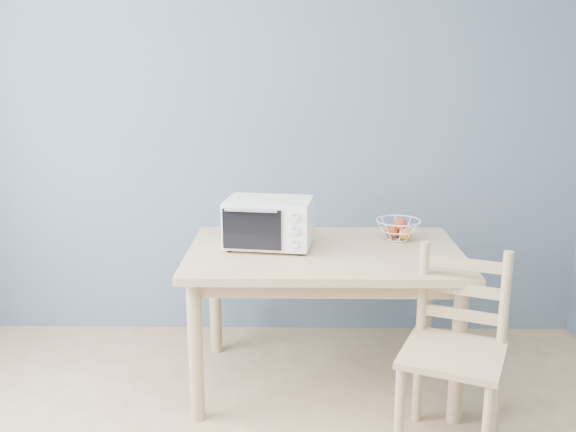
{
  "coord_description": "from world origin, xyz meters",
  "views": [
    {
      "loc": [
        0.26,
        -1.62,
        1.72
      ],
      "look_at": [
        0.21,
        1.52,
        0.93
      ],
      "focal_mm": 40.0,
      "sensor_mm": 36.0,
      "label": 1
    }
  ],
  "objects_px": {
    "dining_table": "(324,268)",
    "dining_chair": "(454,355)",
    "toaster_oven": "(265,222)",
    "fruit_basket": "(398,229)"
  },
  "relations": [
    {
      "from": "dining_table",
      "to": "dining_chair",
      "type": "height_order",
      "value": "dining_chair"
    },
    {
      "from": "dining_table",
      "to": "fruit_basket",
      "type": "bearing_deg",
      "value": 25.22
    },
    {
      "from": "toaster_oven",
      "to": "dining_chair",
      "type": "bearing_deg",
      "value": -27.52
    },
    {
      "from": "toaster_oven",
      "to": "fruit_basket",
      "type": "xyz_separation_m",
      "value": [
        0.71,
        0.15,
        -0.07
      ]
    },
    {
      "from": "toaster_oven",
      "to": "dining_chair",
      "type": "distance_m",
      "value": 1.14
    },
    {
      "from": "dining_table",
      "to": "fruit_basket",
      "type": "height_order",
      "value": "fruit_basket"
    },
    {
      "from": "fruit_basket",
      "to": "dining_chair",
      "type": "xyz_separation_m",
      "value": [
        0.14,
        -0.76,
        -0.37
      ]
    },
    {
      "from": "fruit_basket",
      "to": "toaster_oven",
      "type": "bearing_deg",
      "value": -168.16
    },
    {
      "from": "dining_table",
      "to": "toaster_oven",
      "type": "bearing_deg",
      "value": 172.07
    },
    {
      "from": "fruit_basket",
      "to": "dining_chair",
      "type": "distance_m",
      "value": 0.85
    }
  ]
}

